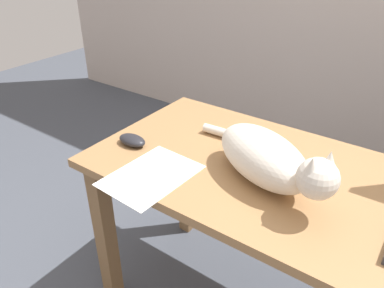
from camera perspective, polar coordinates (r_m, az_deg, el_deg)
The scene contains 4 objects.
desk at distance 1.22m, azimuth 22.81°, elevation -11.71°, with size 1.69×0.65×0.72m.
cat at distance 1.12m, azimuth 11.58°, elevation -2.14°, with size 0.55×0.33×0.20m.
computer_mouse at distance 1.34m, azimuth -9.18°, elevation 0.59°, with size 0.11×0.06×0.04m, color #232328.
paper_sheet at distance 1.17m, azimuth -6.30°, elevation -4.80°, with size 0.21×0.30×0.00m, color white.
Camera 1 is at (0.10, -0.94, 1.38)m, focal length 34.68 mm.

